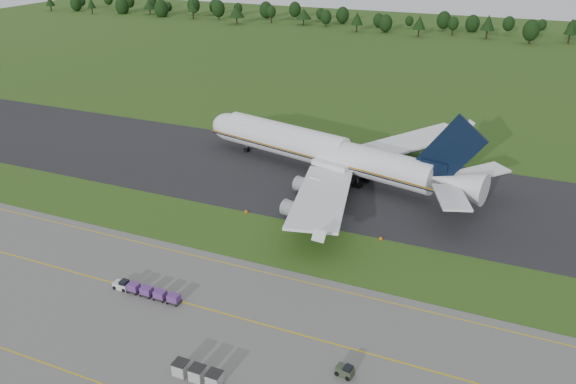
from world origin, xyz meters
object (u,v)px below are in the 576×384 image
at_px(aircraft, 324,150).
at_px(baggage_train, 145,291).
at_px(edge_markers, 310,225).
at_px(utility_cart, 345,371).
at_px(uld_row, 197,373).

xyz_separation_m(aircraft, baggage_train, (-9.35, -54.38, -4.79)).
bearing_deg(edge_markers, baggage_train, -117.02).
xyz_separation_m(utility_cart, edge_markers, (-17.70, 34.46, -0.37)).
distance_m(utility_cart, uld_row, 18.32).
distance_m(aircraft, utility_cart, 63.49).
bearing_deg(baggage_train, utility_cart, -7.42).
height_order(aircraft, uld_row, aircraft).
height_order(uld_row, edge_markers, uld_row).
relative_size(baggage_train, uld_row, 1.78).
bearing_deg(baggage_train, aircraft, 80.24).
relative_size(aircraft, uld_row, 10.64).
xyz_separation_m(utility_cart, uld_row, (-16.62, -7.71, 0.32)).
distance_m(baggage_train, edge_markers, 33.85).
bearing_deg(edge_markers, aircraft, 103.97).
height_order(baggage_train, uld_row, uld_row).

